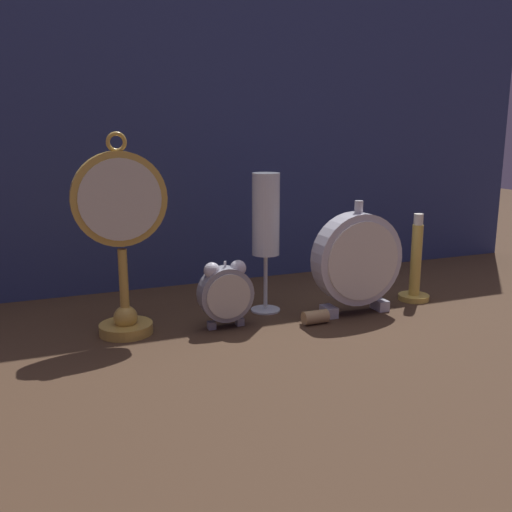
% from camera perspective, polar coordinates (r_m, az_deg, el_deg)
% --- Properties ---
extents(ground_plane, '(4.00, 4.00, 0.00)m').
position_cam_1_polar(ground_plane, '(0.90, 1.92, -7.54)').
color(ground_plane, '#422D1E').
extents(fabric_backdrop_drape, '(1.51, 0.01, 0.68)m').
position_cam_1_polar(fabric_backdrop_drape, '(1.15, -4.73, 13.98)').
color(fabric_backdrop_drape, navy).
rests_on(fabric_backdrop_drape, ground_plane).
extents(pocket_watch_on_stand, '(0.14, 0.08, 0.31)m').
position_cam_1_polar(pocket_watch_on_stand, '(0.87, -13.31, 1.92)').
color(pocket_watch_on_stand, gold).
rests_on(pocket_watch_on_stand, ground_plane).
extents(alarm_clock_twin_bell, '(0.09, 0.03, 0.11)m').
position_cam_1_polar(alarm_clock_twin_bell, '(0.90, -3.06, -3.54)').
color(alarm_clock_twin_bell, gray).
rests_on(alarm_clock_twin_bell, ground_plane).
extents(mantel_clock_silver, '(0.16, 0.04, 0.19)m').
position_cam_1_polar(mantel_clock_silver, '(0.97, 10.08, -0.37)').
color(mantel_clock_silver, silver).
rests_on(mantel_clock_silver, ground_plane).
extents(champagne_flute, '(0.05, 0.05, 0.24)m').
position_cam_1_polar(champagne_flute, '(0.96, 0.98, 3.34)').
color(champagne_flute, silver).
rests_on(champagne_flute, ground_plane).
extents(brass_candlestick, '(0.06, 0.06, 0.16)m').
position_cam_1_polar(brass_candlestick, '(1.08, 15.64, -1.46)').
color(brass_candlestick, gold).
rests_on(brass_candlestick, ground_plane).
extents(wine_cork, '(0.04, 0.02, 0.02)m').
position_cam_1_polar(wine_cork, '(0.93, 5.95, -6.10)').
color(wine_cork, tan).
rests_on(wine_cork, ground_plane).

